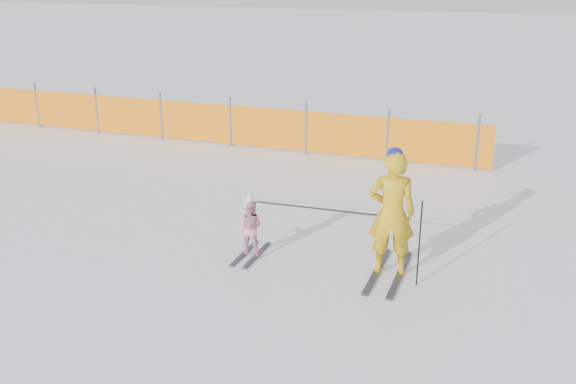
{
  "coord_description": "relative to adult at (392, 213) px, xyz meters",
  "views": [
    {
      "loc": [
        3.23,
        -8.35,
        4.32
      ],
      "look_at": [
        0.0,
        0.5,
        1.0
      ],
      "focal_mm": 40.0,
      "sensor_mm": 36.0,
      "label": 1
    }
  ],
  "objects": [
    {
      "name": "child",
      "position": [
        -2.19,
        -0.09,
        -0.49
      ],
      "size": [
        0.45,
        1.0,
        1.08
      ],
      "color": "black",
      "rests_on": "ground"
    },
    {
      "name": "ground",
      "position": [
        -1.69,
        -0.23,
        -0.98
      ],
      "size": [
        120.0,
        120.0,
        0.0
      ],
      "primitive_type": "plane",
      "color": "white",
      "rests_on": "ground"
    },
    {
      "name": "ski_poles",
      "position": [
        -0.48,
        -0.11,
        -0.17
      ],
      "size": [
        2.52,
        0.22,
        1.28
      ],
      "color": "black",
      "rests_on": "ground"
    },
    {
      "name": "safety_fence",
      "position": [
        -6.06,
        5.77,
        -0.42
      ],
      "size": [
        14.41,
        0.06,
        1.25
      ],
      "color": "#595960",
      "rests_on": "ground"
    },
    {
      "name": "adult",
      "position": [
        0.0,
        0.0,
        0.0
      ],
      "size": [
        0.76,
        1.58,
        1.95
      ],
      "color": "black",
      "rests_on": "ground"
    }
  ]
}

